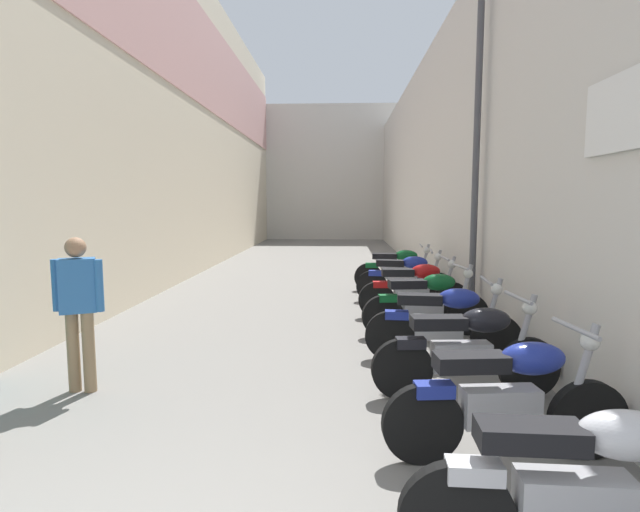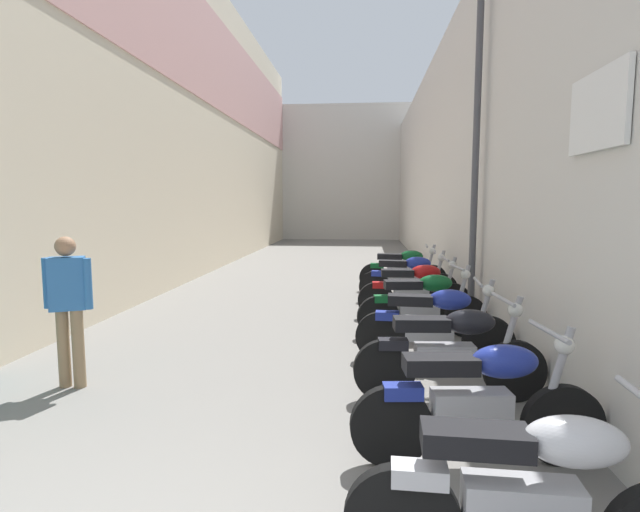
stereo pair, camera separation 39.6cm
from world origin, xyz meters
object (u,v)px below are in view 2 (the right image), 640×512
(pedestrian_mid_alley, at_px, (68,300))
(motorcycle_third, at_px, (451,350))
(motorcycle_sixth, at_px, (415,289))
(motorcycle_second, at_px, (479,399))
(motorcycle_fourth, at_px, (435,322))
(street_lamp, at_px, (471,131))
(motorcycle_fifth, at_px, (423,303))
(motorcycle_eighth, at_px, (403,269))
(motorcycle_nearest, at_px, (535,494))
(motorcycle_seventh, at_px, (408,278))

(pedestrian_mid_alley, bearing_deg, motorcycle_third, -0.23)
(motorcycle_sixth, xyz_separation_m, pedestrian_mid_alley, (-3.85, -3.35, 0.42))
(motorcycle_second, height_order, motorcycle_fourth, same)
(street_lamp, bearing_deg, motorcycle_fifth, -139.49)
(motorcycle_fourth, relative_size, motorcycle_eighth, 1.00)
(motorcycle_sixth, relative_size, pedestrian_mid_alley, 1.18)
(motorcycle_nearest, xyz_separation_m, motorcycle_sixth, (0.00, 5.69, 0.00))
(motorcycle_third, bearing_deg, motorcycle_fourth, 90.00)
(motorcycle_fifth, bearing_deg, motorcycle_second, -90.00)
(street_lamp, bearing_deg, motorcycle_fourth, -111.92)
(motorcycle_third, relative_size, motorcycle_fourth, 1.00)
(motorcycle_third, height_order, motorcycle_seventh, same)
(motorcycle_nearest, relative_size, pedestrian_mid_alley, 1.18)
(motorcycle_third, bearing_deg, street_lamp, 76.11)
(motorcycle_nearest, xyz_separation_m, street_lamp, (0.71, 5.18, 2.46))
(motorcycle_sixth, distance_m, pedestrian_mid_alley, 5.12)
(motorcycle_nearest, distance_m, pedestrian_mid_alley, 4.52)
(motorcycle_fifth, distance_m, pedestrian_mid_alley, 4.47)
(motorcycle_fourth, relative_size, motorcycle_fifth, 1.00)
(motorcycle_fourth, bearing_deg, motorcycle_sixth, 90.00)
(motorcycle_seventh, bearing_deg, motorcycle_third, -90.00)
(motorcycle_third, distance_m, motorcycle_fourth, 1.10)
(motorcycle_sixth, relative_size, motorcycle_eighth, 1.00)
(motorcycle_fifth, height_order, motorcycle_eighth, same)
(motorcycle_third, relative_size, motorcycle_sixth, 1.00)
(street_lamp, bearing_deg, pedestrian_mid_alley, -148.06)
(motorcycle_fifth, distance_m, street_lamp, 2.63)
(motorcycle_seventh, bearing_deg, motorcycle_eighth, 90.00)
(motorcycle_third, xyz_separation_m, pedestrian_mid_alley, (-3.85, 0.02, 0.42))
(pedestrian_mid_alley, distance_m, street_lamp, 5.74)
(pedestrian_mid_alley, relative_size, street_lamp, 0.31)
(motorcycle_nearest, bearing_deg, motorcycle_sixth, 90.00)
(street_lamp, bearing_deg, motorcycle_third, -103.89)
(motorcycle_nearest, xyz_separation_m, motorcycle_third, (-0.00, 2.33, 0.00))
(motorcycle_nearest, height_order, motorcycle_third, same)
(motorcycle_second, relative_size, motorcycle_sixth, 1.00)
(motorcycle_eighth, height_order, pedestrian_mid_alley, pedestrian_mid_alley)
(motorcycle_seventh, bearing_deg, motorcycle_nearest, -90.00)
(motorcycle_nearest, distance_m, motorcycle_seventh, 6.90)
(motorcycle_nearest, bearing_deg, motorcycle_second, 90.00)
(motorcycle_second, height_order, street_lamp, street_lamp)
(motorcycle_sixth, height_order, pedestrian_mid_alley, pedestrian_mid_alley)
(motorcycle_second, bearing_deg, motorcycle_fourth, 90.00)
(motorcycle_nearest, distance_m, motorcycle_fifth, 4.58)
(motorcycle_eighth, relative_size, street_lamp, 0.36)
(motorcycle_nearest, distance_m, motorcycle_third, 2.33)
(motorcycle_fourth, distance_m, motorcycle_seventh, 3.47)
(motorcycle_eighth, distance_m, street_lamp, 3.89)
(motorcycle_second, bearing_deg, pedestrian_mid_alley, 162.91)
(motorcycle_nearest, height_order, pedestrian_mid_alley, pedestrian_mid_alley)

